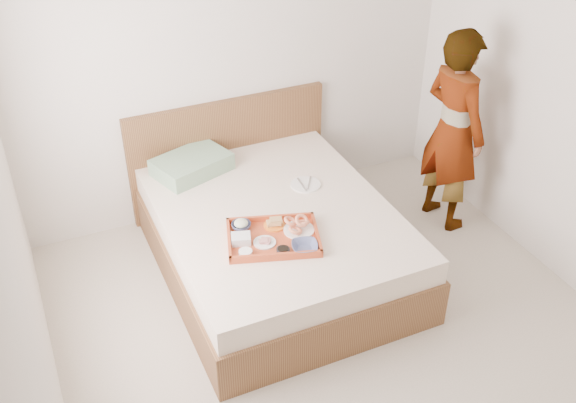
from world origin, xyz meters
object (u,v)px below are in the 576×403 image
(bed, at_px, (276,240))
(person, at_px, (453,131))
(dinner_plate, at_px, (306,185))
(tray, at_px, (273,237))

(bed, relative_size, person, 1.24)
(bed, xyz_separation_m, dinner_plate, (0.33, 0.20, 0.27))
(bed, bearing_deg, tray, -115.99)
(bed, xyz_separation_m, person, (1.50, 0.05, 0.54))
(bed, height_order, person, person)
(bed, height_order, dinner_plate, dinner_plate)
(dinner_plate, relative_size, person, 0.14)
(dinner_plate, bearing_deg, person, -7.37)
(bed, xyz_separation_m, tray, (-0.15, -0.32, 0.29))
(dinner_plate, distance_m, person, 1.21)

